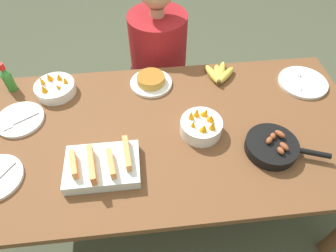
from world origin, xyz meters
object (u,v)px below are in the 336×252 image
fruit_bowl_citrus (55,88)px  person_figure (159,75)px  skillet (273,147)px  banana_bunch (219,74)px  frittata_plate_center (151,81)px  empty_plate_far_right (303,82)px  hot_sauce_bottle (8,79)px  fruit_bowl_mango (201,126)px  empty_plate_near_front (20,120)px  melon_tray (103,166)px

fruit_bowl_citrus → person_figure: 0.74m
skillet → person_figure: size_ratio=0.30×
banana_bunch → frittata_plate_center: 0.37m
skillet → empty_plate_far_right: skillet is taller
banana_bunch → fruit_bowl_citrus: (-0.87, -0.03, 0.01)m
frittata_plate_center → hot_sauce_bottle: bearing=176.7°
skillet → fruit_bowl_mango: bearing=174.8°
empty_plate_near_front → fruit_bowl_citrus: fruit_bowl_citrus is taller
frittata_plate_center → empty_plate_near_front: (-0.64, -0.19, -0.01)m
fruit_bowl_mango → fruit_bowl_citrus: 0.78m
melon_tray → fruit_bowl_mango: 0.47m
empty_plate_near_front → empty_plate_far_right: bearing=4.3°
empty_plate_near_front → person_figure: size_ratio=0.20×
banana_bunch → person_figure: size_ratio=0.18×
frittata_plate_center → empty_plate_far_right: (0.80, -0.08, -0.01)m
banana_bunch → fruit_bowl_mango: fruit_bowl_mango is taller
frittata_plate_center → fruit_bowl_citrus: fruit_bowl_citrus is taller
empty_plate_far_right → fruit_bowl_citrus: bearing=176.8°
melon_tray → skillet: bearing=1.7°
hot_sauce_bottle → fruit_bowl_mango: bearing=-22.9°
skillet → fruit_bowl_citrus: 1.10m
person_figure → empty_plate_near_front: bearing=-141.2°
banana_bunch → empty_plate_far_right: bearing=-13.0°
hot_sauce_bottle → person_figure: person_figure is taller
skillet → fruit_bowl_citrus: size_ratio=1.70×
frittata_plate_center → skillet: bearing=-44.8°
empty_plate_near_front → fruit_bowl_citrus: (0.15, 0.18, 0.02)m
melon_tray → fruit_bowl_citrus: bearing=117.2°
skillet → hot_sauce_bottle: hot_sauce_bottle is taller
fruit_bowl_citrus → empty_plate_far_right: bearing=-3.2°
fruit_bowl_citrus → fruit_bowl_mango: bearing=-26.2°
empty_plate_near_front → fruit_bowl_mango: size_ratio=1.19×
empty_plate_far_right → fruit_bowl_mango: fruit_bowl_mango is taller
skillet → hot_sauce_bottle: 1.33m
fruit_bowl_citrus → skillet: bearing=-26.0°
melon_tray → empty_plate_far_right: 1.13m
melon_tray → empty_plate_near_front: size_ratio=1.35×
banana_bunch → person_figure: 0.55m
fruit_bowl_citrus → melon_tray: bearing=-62.8°
empty_plate_near_front → person_figure: bearing=38.8°
frittata_plate_center → fruit_bowl_citrus: bearing=-179.0°
frittata_plate_center → empty_plate_far_right: frittata_plate_center is taller
hot_sauce_bottle → empty_plate_near_front: bearing=-69.9°
banana_bunch → empty_plate_far_right: banana_bunch is taller
empty_plate_far_right → banana_bunch: bearing=167.0°
banana_bunch → hot_sauce_bottle: (-1.10, 0.02, 0.05)m
banana_bunch → empty_plate_near_front: bearing=-168.3°
melon_tray → fruit_bowl_mango: size_ratio=1.60×
fruit_bowl_citrus → hot_sauce_bottle: size_ratio=1.23×
skillet → frittata_plate_center: skillet is taller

